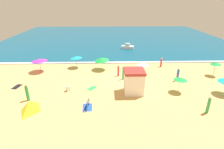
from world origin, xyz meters
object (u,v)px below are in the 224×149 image
lifeguard_cabana (134,81)px  beach_umbrella_2 (181,79)px  beachgoer_0 (123,73)px  beachgoer_2 (118,71)px  beach_umbrella_3 (76,57)px  beachgoer_4 (68,88)px  small_boat_0 (128,47)px  beach_umbrella_4 (143,64)px  parked_bicycle (87,104)px  beachgoer_5 (27,93)px  beach_umbrella_6 (39,60)px  beachgoer_3 (208,105)px  beach_umbrella_5 (216,63)px  beachgoer_6 (161,62)px  beach_tent (30,106)px  beach_umbrella_1 (101,59)px  beachgoer_1 (178,75)px

lifeguard_cabana → beach_umbrella_2: size_ratio=1.33×
beachgoer_0 → beachgoer_2: beachgoer_0 is taller
beach_umbrella_3 → beachgoer_4: (0.20, -8.10, -1.38)m
beachgoer_0 → small_boat_0: bearing=81.7°
beach_umbrella_4 → beachgoer_2: (-3.56, -0.31, -0.87)m
lifeguard_cabana → parked_bicycle: size_ratio=1.59×
lifeguard_cabana → beachgoer_5: (-11.88, -1.51, -0.59)m
lifeguard_cabana → beachgoer_0: bearing=103.4°
beach_umbrella_6 → small_boat_0: (14.85, 12.97, -1.36)m
beach_umbrella_3 → beachgoer_4: 8.22m
beachgoer_3 → parked_bicycle: bearing=174.1°
beach_umbrella_2 → beach_umbrella_5: beach_umbrella_5 is taller
parked_bicycle → beachgoer_6: bearing=47.0°
beach_umbrella_3 → beach_tent: size_ratio=0.98×
parked_bicycle → beachgoer_4: beachgoer_4 is taller
beachgoer_2 → beachgoer_4: 7.78m
small_boat_0 → beach_umbrella_3: bearing=-130.1°
beachgoer_3 → beachgoer_4: size_ratio=2.09×
beach_umbrella_3 → small_boat_0: beach_umbrella_3 is taller
beachgoer_0 → beach_umbrella_6: bearing=165.4°
beach_tent → beachgoer_3: (17.56, -0.81, 0.34)m
small_boat_0 → beach_umbrella_5: bearing=-54.1°
beach_umbrella_3 → small_boat_0: (9.57, 11.37, -1.24)m
beach_umbrella_2 → beach_tent: beach_umbrella_2 is taller
lifeguard_cabana → parked_bicycle: lifeguard_cabana is taller
beach_umbrella_1 → parked_bicycle: 10.91m
beachgoer_2 → small_boat_0: 15.36m
beach_umbrella_4 → parked_bicycle: beach_umbrella_4 is taller
beachgoer_2 → beachgoer_3: bearing=-48.6°
beach_umbrella_4 → beachgoer_2: 3.68m
beach_umbrella_4 → small_boat_0: bearing=92.3°
beachgoer_0 → beachgoer_5: beachgoer_5 is taller
parked_bicycle → beachgoer_1: beachgoer_1 is taller
beach_umbrella_4 → beachgoer_0: 3.38m
beach_umbrella_3 → beachgoer_5: (-3.76, -10.19, -0.87)m
beach_umbrella_5 → beachgoer_6: beach_umbrella_5 is taller
beachgoer_2 → beachgoer_4: bearing=-145.5°
lifeguard_cabana → beachgoer_5: lifeguard_cabana is taller
beachgoer_3 → beachgoer_4: bearing=161.4°
beachgoer_1 → beachgoer_0: bearing=175.5°
beach_umbrella_4 → beachgoer_0: size_ratio=1.13×
beach_umbrella_1 → beach_umbrella_4: 6.49m
beach_tent → beachgoer_1: (17.36, 6.76, 0.31)m
beach_umbrella_5 → beachgoer_4: beach_umbrella_5 is taller
beach_tent → small_boat_0: 26.59m
beachgoer_3 → beach_umbrella_5: bearing=57.9°
beach_umbrella_2 → beach_umbrella_6: beach_umbrella_6 is taller
lifeguard_cabana → beachgoer_1: bearing=26.4°
beach_umbrella_6 → beach_tent: (2.55, -10.60, -1.31)m
beach_umbrella_3 → beachgoer_1: size_ratio=1.33×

